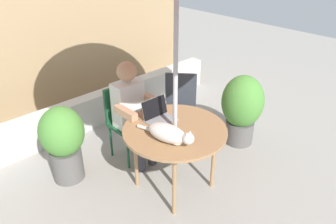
# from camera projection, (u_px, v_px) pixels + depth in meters

# --- Properties ---
(ground_plane) EXTENTS (14.00, 14.00, 0.00)m
(ground_plane) POSITION_uv_depth(u_px,v_px,m) (174.00, 185.00, 3.64)
(ground_plane) COLOR gray
(fence_back) EXTENTS (5.04, 0.08, 1.95)m
(fence_back) POSITION_uv_depth(u_px,v_px,m) (52.00, 48.00, 4.78)
(fence_back) COLOR tan
(fence_back) RESTS_ON ground
(planter_wall_low) EXTENTS (4.53, 0.20, 0.46)m
(planter_wall_low) POSITION_uv_depth(u_px,v_px,m) (88.00, 112.00, 4.62)
(planter_wall_low) COLOR beige
(planter_wall_low) RESTS_ON ground
(patio_table) EXTENTS (1.05, 1.05, 0.74)m
(patio_table) POSITION_uv_depth(u_px,v_px,m) (175.00, 134.00, 3.31)
(patio_table) COLOR #9E754C
(patio_table) RESTS_ON ground
(chair_occupied) EXTENTS (0.40, 0.40, 0.90)m
(chair_occupied) POSITION_uv_depth(u_px,v_px,m) (125.00, 116.00, 3.92)
(chair_occupied) COLOR #194C2D
(chair_occupied) RESTS_ON ground
(chair_empty) EXTENTS (0.56, 0.56, 0.90)m
(chair_empty) POSITION_uv_depth(u_px,v_px,m) (180.00, 103.00, 4.22)
(chair_empty) COLOR #33383F
(chair_empty) RESTS_ON ground
(person_seated) EXTENTS (0.48, 0.48, 1.24)m
(person_seated) POSITION_uv_depth(u_px,v_px,m) (132.00, 108.00, 3.74)
(person_seated) COLOR white
(person_seated) RESTS_ON ground
(laptop) EXTENTS (0.31, 0.26, 0.21)m
(laptop) POSITION_uv_depth(u_px,v_px,m) (158.00, 114.00, 3.42)
(laptop) COLOR gray
(laptop) RESTS_ON patio_table
(cat) EXTENTS (0.27, 0.65, 0.17)m
(cat) POSITION_uv_depth(u_px,v_px,m) (169.00, 134.00, 3.05)
(cat) COLOR silver
(cat) RESTS_ON patio_table
(potted_plant_near_fence) EXTENTS (0.48, 0.48, 0.89)m
(potted_plant_near_fence) POSITION_uv_depth(u_px,v_px,m) (63.00, 140.00, 3.52)
(potted_plant_near_fence) COLOR #595654
(potted_plant_near_fence) RESTS_ON ground
(potted_plant_by_chair) EXTENTS (0.53, 0.53, 0.93)m
(potted_plant_by_chair) POSITION_uv_depth(u_px,v_px,m) (242.00, 107.00, 4.16)
(potted_plant_by_chair) COLOR #595654
(potted_plant_by_chair) RESTS_ON ground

